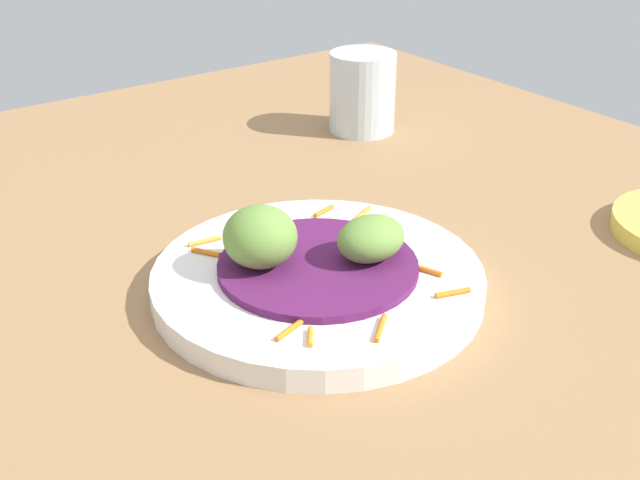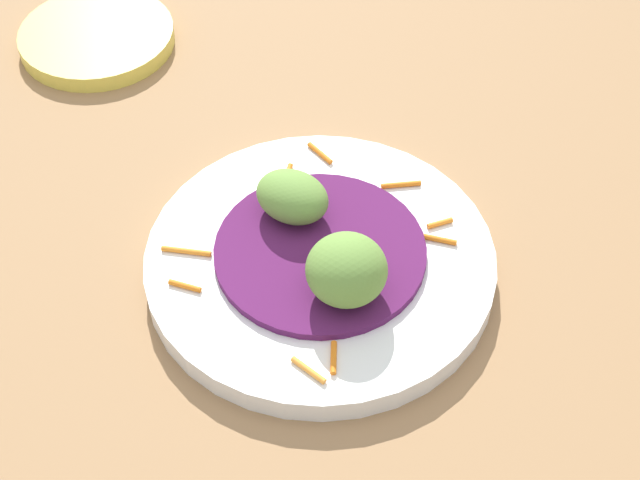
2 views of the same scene
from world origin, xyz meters
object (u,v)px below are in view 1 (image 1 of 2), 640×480
(guac_scoop_center, at_px, (371,238))
(water_glass, at_px, (362,92))
(main_plate, at_px, (318,280))
(guac_scoop_left, at_px, (264,239))

(guac_scoop_center, distance_m, water_glass, 0.35)
(guac_scoop_center, relative_size, water_glass, 0.62)
(main_plate, distance_m, guac_scoop_left, 0.06)
(main_plate, height_order, guac_scoop_center, guac_scoop_center)
(guac_scoop_left, bearing_deg, guac_scoop_center, 63.01)
(guac_scoop_left, height_order, guac_scoop_center, guac_scoop_left)
(main_plate, relative_size, guac_scoop_left, 4.55)
(main_plate, xyz_separation_m, guac_scoop_left, (-0.02, -0.04, 0.04))
(main_plate, relative_size, guac_scoop_center, 4.55)
(guac_scoop_left, bearing_deg, main_plate, 63.01)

